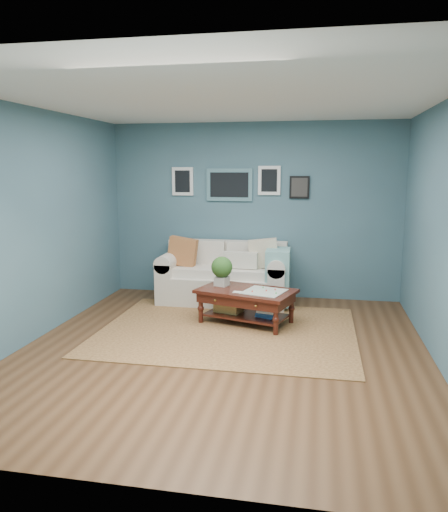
# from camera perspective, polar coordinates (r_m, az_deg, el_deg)

# --- Properties ---
(room_shell) EXTENTS (5.00, 5.02, 2.70)m
(room_shell) POSITION_cam_1_polar(r_m,az_deg,el_deg) (5.41, -0.06, 3.17)
(room_shell) COLOR brown
(room_shell) RESTS_ON ground
(area_rug) EXTENTS (3.13, 2.50, 0.01)m
(area_rug) POSITION_cam_1_polar(r_m,az_deg,el_deg) (6.29, 0.40, -8.51)
(area_rug) COLOR #563519
(area_rug) RESTS_ON ground
(loveseat) EXTENTS (1.95, 0.89, 1.00)m
(loveseat) POSITION_cam_1_polar(r_m,az_deg,el_deg) (7.53, 0.63, -2.24)
(loveseat) COLOR beige
(loveseat) RESTS_ON ground
(coffee_table) EXTENTS (1.36, 1.03, 0.85)m
(coffee_table) POSITION_cam_1_polar(r_m,az_deg,el_deg) (6.53, 2.06, -4.44)
(coffee_table) COLOR black
(coffee_table) RESTS_ON ground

